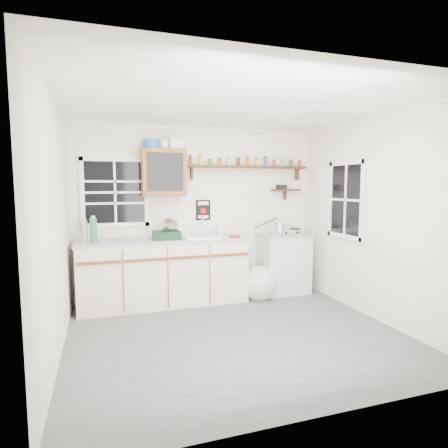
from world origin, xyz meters
The scene contains 18 objects.
room centered at (0.00, 0.00, 1.25)m, with size 3.64×3.24×2.54m.
main_cabinet centered at (-0.58, 1.30, 0.46)m, with size 2.31×0.63×0.92m.
right_cabinet centered at (1.25, 1.32, 0.46)m, with size 0.73×0.57×0.91m.
sink centered at (-0.05, 1.30, 0.93)m, with size 0.52×0.44×0.29m.
upper_cabinet centered at (-0.55, 1.44, 1.82)m, with size 0.60×0.32×0.65m.
upper_cabinet_clutter centered at (-0.58, 1.44, 2.21)m, with size 0.54×0.24×0.14m.
spice_shelf centered at (0.71, 1.51, 1.93)m, with size 1.91×0.18×0.35m.
secondary_shelf centered at (1.36, 1.52, 1.58)m, with size 0.45×0.16×0.24m.
warning_sign centered at (0.05, 1.59, 1.28)m, with size 0.22×0.02×0.30m.
window_back centered at (-1.20, 1.59, 1.55)m, with size 0.93×0.03×0.98m.
window_right centered at (1.79, 0.55, 1.45)m, with size 0.03×0.78×1.08m.
water_bottles centered at (-1.53, 1.30, 1.07)m, with size 0.19×0.17×0.34m.
dish_rack centered at (-0.54, 1.23, 1.01)m, with size 0.38×0.29×0.28m.
soap_bottle centered at (0.25, 1.41, 1.01)m, with size 0.08×0.08×0.17m, color silver.
rag centered at (0.39, 1.11, 0.93)m, with size 0.15×0.13×0.02m, color maroon.
hotplate centered at (1.30, 1.31, 0.95)m, with size 0.55×0.31×0.08m.
saucepan centered at (1.16, 1.31, 1.04)m, with size 0.44×0.25×0.19m.
trash_bag centered at (0.76, 1.11, 0.23)m, with size 0.46×0.42×0.53m.
Camera 1 is at (-1.37, -3.78, 1.66)m, focal length 30.00 mm.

